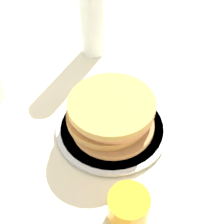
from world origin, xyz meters
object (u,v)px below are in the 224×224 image
at_px(water_bottle_mid, 92,9).
at_px(plate, 112,128).
at_px(pancake_stack, 111,112).
at_px(juice_glass, 128,209).

bearing_deg(water_bottle_mid, plate, -93.17).
height_order(pancake_stack, juice_glass, pancake_stack).
relative_size(plate, pancake_stack, 1.30).
height_order(juice_glass, water_bottle_mid, water_bottle_mid).
bearing_deg(plate, pancake_stack, 135.02).
bearing_deg(water_bottle_mid, pancake_stack, -93.57).
height_order(pancake_stack, water_bottle_mid, water_bottle_mid).
bearing_deg(pancake_stack, water_bottle_mid, 86.43).
distance_m(pancake_stack, juice_glass, 0.19).
xyz_separation_m(plate, pancake_stack, (-0.00, 0.00, 0.05)).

